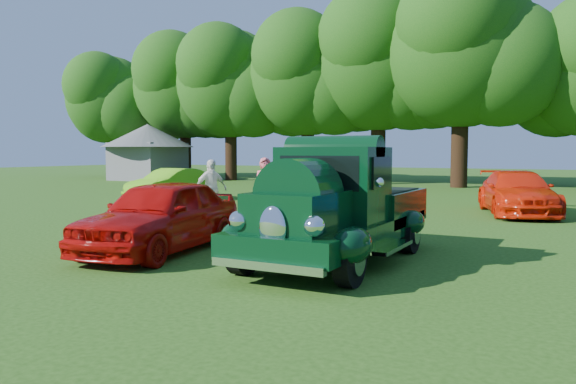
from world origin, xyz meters
The scene contains 11 objects.
ground centered at (0.00, 0.00, 0.00)m, with size 120.00×120.00×0.00m, color #1F4610.
hero_pickup centered at (1.21, 0.06, 0.89)m, with size 2.44×5.24×2.05m.
red_convertible centered at (-2.23, -0.72, 0.72)m, with size 1.70×4.23×1.44m, color #AD0A07.
back_car_lime centered at (-9.57, 8.47, 0.65)m, with size 1.38×3.96×1.30m, color #55A816.
back_car_black centered at (-3.74, 9.33, 0.70)m, with size 2.32×5.03×1.40m, color black.
back_car_orange centered at (3.25, 9.72, 0.68)m, with size 1.91×4.70×1.36m, color red.
spectator_pink centered at (-2.81, 4.37, 0.91)m, with size 0.66×0.43×1.81m, color #D95965.
spectator_grey centered at (-1.79, 4.07, 0.94)m, with size 0.91×0.71×1.88m, color slate.
spectator_white centered at (-4.61, 4.27, 0.87)m, with size 1.02×0.43×1.75m, color white.
gazebo centered at (-22.00, 21.00, 2.40)m, with size 6.40×6.40×3.90m.
tree_line centered at (1.55, 23.84, 6.95)m, with size 62.05×10.03×12.45m.
Camera 1 is at (5.09, -9.22, 1.97)m, focal length 35.00 mm.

